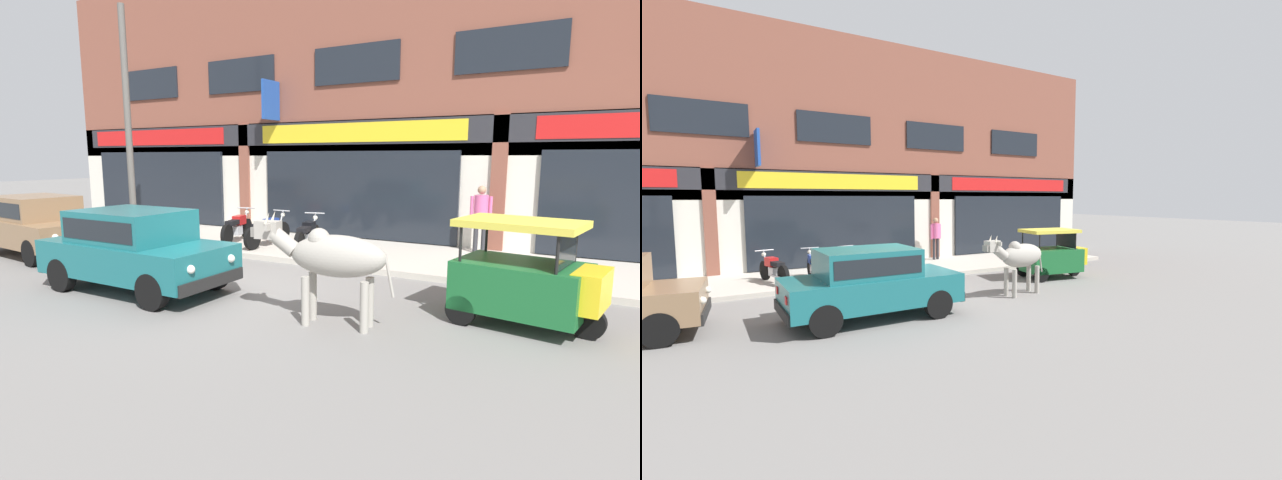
{
  "view_description": "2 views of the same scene",
  "coord_description": "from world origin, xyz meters",
  "views": [
    {
      "loc": [
        6.05,
        -7.05,
        2.4
      ],
      "look_at": [
        1.48,
        1.0,
        0.85
      ],
      "focal_mm": 28.0,
      "sensor_mm": 36.0,
      "label": 1
    },
    {
      "loc": [
        -4.15,
        -9.39,
        2.5
      ],
      "look_at": [
        2.28,
        1.0,
        1.28
      ],
      "focal_mm": 24.0,
      "sensor_mm": 36.0,
      "label": 2
    }
  ],
  "objects": [
    {
      "name": "cow",
      "position": [
        2.78,
        -0.98,
        1.01
      ],
      "size": [
        2.14,
        0.75,
        1.61
      ],
      "color": "#9E998E",
      "rests_on": "ground"
    },
    {
      "name": "motorcycle_2",
      "position": [
        -0.13,
        3.21,
        0.51
      ],
      "size": [
        0.66,
        1.78,
        0.88
      ],
      "color": "black",
      "rests_on": "sidewalk"
    },
    {
      "name": "pedestrian",
      "position": [
        3.57,
        5.0,
        1.11
      ],
      "size": [
        0.49,
        0.32,
        1.6
      ],
      "color": "#2D2D33",
      "rests_on": "sidewalk"
    },
    {
      "name": "sidewalk",
      "position": [
        0.0,
        3.89,
        0.06
      ],
      "size": [
        19.0,
        3.38,
        0.13
      ],
      "primitive_type": "cube",
      "color": "#B7AFA3",
      "rests_on": "ground"
    },
    {
      "name": "motorcycle_0",
      "position": [
        -2.43,
        3.38,
        0.51
      ],
      "size": [
        0.67,
        1.78,
        0.88
      ],
      "color": "black",
      "rests_on": "sidewalk"
    },
    {
      "name": "motorcycle_1",
      "position": [
        -1.35,
        3.28,
        0.51
      ],
      "size": [
        0.52,
        1.81,
        0.88
      ],
      "color": "black",
      "rests_on": "sidewalk"
    },
    {
      "name": "car_1",
      "position": [
        -1.19,
        -1.03,
        0.81
      ],
      "size": [
        3.62,
        1.62,
        1.46
      ],
      "color": "black",
      "rests_on": "ground"
    },
    {
      "name": "ground_plane",
      "position": [
        0.0,
        0.0,
        0.0
      ],
      "size": [
        90.0,
        90.0,
        0.0
      ],
      "primitive_type": "plane",
      "color": "slate"
    },
    {
      "name": "auto_rickshaw",
      "position": [
        5.2,
        0.36,
        0.66
      ],
      "size": [
        2.09,
        1.43,
        1.52
      ],
      "color": "black",
      "rests_on": "ground"
    },
    {
      "name": "shop_building",
      "position": [
        -0.0,
        5.83,
        3.82
      ],
      "size": [
        23.0,
        1.4,
        8.08
      ],
      "color": "brown",
      "rests_on": "ground"
    }
  ]
}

